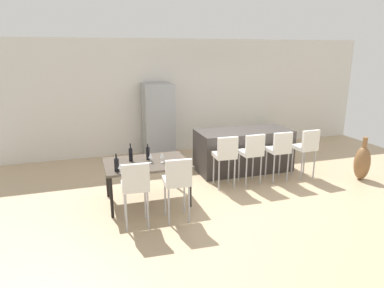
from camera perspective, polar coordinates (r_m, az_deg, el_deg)
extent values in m
plane|color=tan|center=(7.08, 7.44, -6.49)|extent=(10.00, 10.00, 0.00)
cube|color=silver|center=(9.23, 0.39, 8.08)|extent=(10.00, 0.12, 2.90)
cube|color=#383330|center=(7.74, 8.52, -1.01)|extent=(2.08, 0.93, 0.92)
cube|color=white|center=(6.68, 5.41, -1.85)|extent=(0.42, 0.42, 0.08)
cube|color=white|center=(6.47, 5.98, -0.42)|extent=(0.40, 0.08, 0.36)
cylinder|color=#B2B2B7|center=(6.88, 3.63, -4.32)|extent=(0.03, 0.03, 0.61)
cylinder|color=#B2B2B7|center=(6.98, 6.13, -4.08)|extent=(0.03, 0.03, 0.61)
cylinder|color=#B2B2B7|center=(6.60, 4.50, -5.22)|extent=(0.03, 0.03, 0.61)
cylinder|color=#B2B2B7|center=(6.70, 7.10, -4.95)|extent=(0.03, 0.03, 0.61)
cube|color=white|center=(6.91, 9.70, -1.41)|extent=(0.41, 0.41, 0.08)
cube|color=white|center=(6.71, 10.48, -0.01)|extent=(0.40, 0.07, 0.36)
cylinder|color=#B2B2B7|center=(7.08, 7.82, -3.86)|extent=(0.03, 0.03, 0.61)
cylinder|color=#B2B2B7|center=(7.23, 10.09, -3.56)|extent=(0.03, 0.03, 0.61)
cylinder|color=#B2B2B7|center=(6.81, 9.04, -4.69)|extent=(0.03, 0.03, 0.61)
cylinder|color=#B2B2B7|center=(6.97, 11.37, -4.36)|extent=(0.03, 0.03, 0.61)
cube|color=white|center=(7.21, 14.10, -0.95)|extent=(0.41, 0.41, 0.08)
cube|color=white|center=(7.02, 14.91, 0.40)|extent=(0.40, 0.07, 0.36)
cylinder|color=#B2B2B7|center=(7.37, 12.22, -3.30)|extent=(0.03, 0.03, 0.61)
cylinder|color=#B2B2B7|center=(7.53, 14.36, -3.05)|extent=(0.03, 0.03, 0.61)
cylinder|color=#B2B2B7|center=(7.11, 13.45, -4.08)|extent=(0.03, 0.03, 0.61)
cylinder|color=#B2B2B7|center=(7.27, 15.65, -3.80)|extent=(0.03, 0.03, 0.61)
cube|color=white|center=(7.56, 18.22, -0.52)|extent=(0.42, 0.42, 0.08)
cube|color=white|center=(7.38, 19.18, 0.79)|extent=(0.40, 0.08, 0.36)
cylinder|color=#B2B2B7|center=(7.69, 16.34, -2.80)|extent=(0.03, 0.03, 0.61)
cylinder|color=#B2B2B7|center=(7.88, 18.21, -2.52)|extent=(0.03, 0.03, 0.61)
cylinder|color=#B2B2B7|center=(7.45, 17.80, -3.51)|extent=(0.03, 0.03, 0.61)
cylinder|color=#B2B2B7|center=(7.64, 19.69, -3.19)|extent=(0.03, 0.03, 0.61)
cube|color=#4C4238|center=(6.01, -7.57, -3.19)|extent=(1.44, 0.99, 0.04)
cylinder|color=black|center=(6.47, -13.93, -5.63)|extent=(0.05, 0.05, 0.70)
cylinder|color=black|center=(6.67, -2.56, -4.54)|extent=(0.05, 0.05, 0.70)
cylinder|color=black|center=(5.67, -13.26, -8.66)|extent=(0.05, 0.05, 0.70)
cylinder|color=black|center=(5.90, -0.31, -7.28)|extent=(0.05, 0.05, 0.70)
cube|color=white|center=(5.26, -9.45, -6.86)|extent=(0.42, 0.42, 0.08)
cube|color=white|center=(5.02, -9.37, -5.25)|extent=(0.40, 0.08, 0.36)
cylinder|color=#B2B2B7|center=(5.53, -11.12, -9.68)|extent=(0.03, 0.03, 0.61)
cylinder|color=#B2B2B7|center=(5.55, -7.78, -9.42)|extent=(0.03, 0.03, 0.61)
cylinder|color=#B2B2B7|center=(5.24, -10.88, -11.14)|extent=(0.03, 0.03, 0.61)
cylinder|color=#B2B2B7|center=(5.26, -7.35, -10.85)|extent=(0.03, 0.03, 0.61)
cube|color=white|center=(5.37, -2.58, -6.15)|extent=(0.42, 0.42, 0.08)
cube|color=white|center=(5.14, -2.21, -4.54)|extent=(0.40, 0.08, 0.36)
cylinder|color=#B2B2B7|center=(5.63, -4.50, -8.98)|extent=(0.03, 0.03, 0.61)
cylinder|color=#B2B2B7|center=(5.68, -1.29, -8.67)|extent=(0.03, 0.03, 0.61)
cylinder|color=#B2B2B7|center=(5.34, -3.88, -10.35)|extent=(0.03, 0.03, 0.61)
cylinder|color=#B2B2B7|center=(5.40, -0.49, -10.01)|extent=(0.03, 0.03, 0.61)
cylinder|color=black|center=(5.61, -12.44, -3.44)|extent=(0.08, 0.08, 0.21)
cylinder|color=black|center=(5.57, -12.53, -2.02)|extent=(0.03, 0.03, 0.08)
cylinder|color=black|center=(6.07, -10.17, -1.77)|extent=(0.07, 0.07, 0.23)
cylinder|color=black|center=(6.03, -10.24, -0.34)|extent=(0.02, 0.02, 0.09)
cylinder|color=black|center=(6.11, -7.35, -1.57)|extent=(0.07, 0.07, 0.23)
cylinder|color=black|center=(6.07, -7.40, -0.26)|extent=(0.02, 0.02, 0.06)
cylinder|color=silver|center=(5.96, -4.99, -3.04)|extent=(0.06, 0.06, 0.00)
cylinder|color=silver|center=(5.95, -5.00, -2.66)|extent=(0.01, 0.01, 0.08)
cone|color=silver|center=(5.93, -5.02, -1.88)|extent=(0.07, 0.07, 0.09)
cylinder|color=silver|center=(5.54, -11.81, -4.78)|extent=(0.06, 0.06, 0.00)
cylinder|color=silver|center=(5.53, -11.83, -4.37)|extent=(0.01, 0.01, 0.08)
cone|color=silver|center=(5.50, -11.88, -3.53)|extent=(0.07, 0.07, 0.09)
cylinder|color=silver|center=(5.97, -6.88, -3.08)|extent=(0.06, 0.06, 0.00)
cylinder|color=silver|center=(5.96, -6.89, -2.69)|extent=(0.01, 0.01, 0.08)
cone|color=silver|center=(5.93, -6.92, -1.91)|extent=(0.07, 0.07, 0.09)
cube|color=#939699|center=(8.61, -5.66, 3.90)|extent=(0.72, 0.68, 1.84)
ellipsoid|color=brown|center=(7.95, 26.46, -2.88)|extent=(0.32, 0.32, 0.71)
cylinder|color=brown|center=(7.83, 26.84, 0.22)|extent=(0.10, 0.10, 0.22)
cylinder|color=#996B4C|center=(9.93, 12.66, 0.34)|extent=(0.24, 0.24, 0.22)
sphere|color=#2D6B33|center=(9.86, 12.76, 2.04)|extent=(0.43, 0.43, 0.43)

